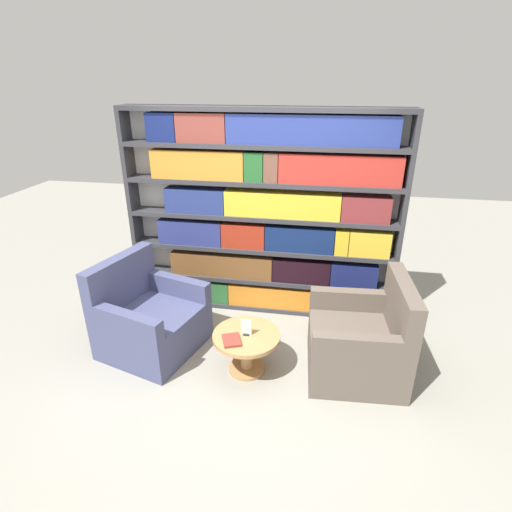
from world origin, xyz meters
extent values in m
plane|color=gray|center=(0.00, 0.00, 0.00)|extent=(14.00, 14.00, 0.00)
cube|color=silver|center=(0.00, 1.46, 1.19)|extent=(3.13, 0.05, 2.39)
cube|color=#333338|center=(-1.54, 1.33, 1.19)|extent=(0.05, 0.30, 2.39)
cube|color=#333338|center=(1.54, 1.33, 1.19)|extent=(0.05, 0.30, 2.39)
cube|color=#333338|center=(0.00, 1.33, 0.03)|extent=(3.03, 0.30, 0.05)
cube|color=#333338|center=(0.00, 1.33, 0.40)|extent=(3.03, 0.30, 0.05)
cube|color=#333338|center=(0.00, 1.33, 0.80)|extent=(3.03, 0.30, 0.05)
cube|color=#333338|center=(0.00, 1.33, 1.19)|extent=(3.03, 0.30, 0.05)
cube|color=#333338|center=(0.00, 1.33, 1.59)|extent=(3.03, 0.30, 0.05)
cube|color=#333338|center=(0.00, 1.33, 1.99)|extent=(3.03, 0.30, 0.05)
cube|color=#333338|center=(0.00, 1.33, 2.36)|extent=(3.03, 0.30, 0.05)
cube|color=brown|center=(-1.15, 1.31, 0.19)|extent=(0.69, 0.20, 0.27)
cube|color=#2C6634|center=(-0.60, 1.31, 0.19)|extent=(0.41, 0.20, 0.27)
cube|color=orange|center=(0.14, 1.31, 0.19)|extent=(1.05, 0.20, 0.27)
cube|color=gold|center=(0.77, 1.31, 0.19)|extent=(0.21, 0.20, 0.27)
cube|color=#1B532C|center=(1.12, 1.31, 0.19)|extent=(0.47, 0.20, 0.27)
cube|color=brown|center=(-0.48, 1.31, 0.56)|extent=(1.26, 0.20, 0.28)
cube|color=black|center=(0.50, 1.31, 0.56)|extent=(0.67, 0.20, 0.28)
cube|color=navy|center=(1.10, 1.31, 0.56)|extent=(0.53, 0.20, 0.28)
cube|color=navy|center=(-0.84, 1.31, 0.97)|extent=(0.77, 0.20, 0.29)
cube|color=maroon|center=(-0.20, 1.31, 0.97)|extent=(0.51, 0.20, 0.29)
cube|color=navy|center=(0.46, 1.31, 0.97)|extent=(0.78, 0.20, 0.29)
cube|color=gold|center=(0.93, 1.31, 0.97)|extent=(0.15, 0.20, 0.29)
cube|color=gold|center=(1.24, 1.31, 0.97)|extent=(0.45, 0.20, 0.29)
cube|color=navy|center=(-0.76, 1.31, 1.36)|extent=(0.70, 0.20, 0.28)
cube|color=gold|center=(0.24, 1.31, 1.36)|extent=(1.29, 0.20, 0.28)
cube|color=maroon|center=(1.15, 1.31, 1.36)|extent=(0.52, 0.20, 0.28)
cube|color=orange|center=(-0.71, 1.31, 1.77)|extent=(1.05, 0.20, 0.31)
cube|color=#225B28|center=(-0.07, 1.31, 1.77)|extent=(0.20, 0.20, 0.31)
cube|color=brown|center=(0.12, 1.31, 1.77)|extent=(0.15, 0.20, 0.31)
cube|color=#B12E25|center=(0.84, 1.31, 1.77)|extent=(1.27, 0.20, 0.31)
cube|color=navy|center=(-1.08, 1.31, 2.17)|extent=(0.33, 0.20, 0.30)
cube|color=brown|center=(-0.64, 1.31, 2.17)|extent=(0.54, 0.20, 0.30)
cube|color=navy|center=(0.52, 1.31, 2.17)|extent=(1.76, 0.20, 0.30)
cube|color=#42476B|center=(-0.98, 0.31, 0.23)|extent=(1.11, 1.13, 0.45)
cube|color=#42476B|center=(-1.34, 0.41, 0.72)|extent=(0.39, 0.92, 0.53)
cube|color=#42476B|center=(-1.02, -0.10, 0.56)|extent=(0.75, 0.32, 0.21)
cube|color=#42476B|center=(-0.80, 0.67, 0.56)|extent=(0.75, 0.32, 0.21)
cube|color=brown|center=(1.10, 0.31, 0.23)|extent=(0.94, 0.98, 0.45)
cube|color=brown|center=(1.47, 0.33, 0.72)|extent=(0.20, 0.93, 0.53)
cube|color=brown|center=(1.00, 0.70, 0.56)|extent=(0.75, 0.17, 0.21)
cube|color=brown|center=(1.06, -0.10, 0.56)|extent=(0.75, 0.17, 0.21)
cylinder|color=#AD7F4C|center=(0.06, 0.12, 0.19)|extent=(0.12, 0.12, 0.38)
cylinder|color=#AD7F4C|center=(0.06, 0.12, 0.01)|extent=(0.36, 0.36, 0.03)
cylinder|color=#AD7F4C|center=(0.06, 0.12, 0.40)|extent=(0.65, 0.65, 0.04)
cube|color=black|center=(0.06, 0.12, 0.42)|extent=(0.06, 0.06, 0.01)
cube|color=silver|center=(0.06, 0.12, 0.50)|extent=(0.10, 0.01, 0.17)
cube|color=brown|center=(-0.05, -0.02, 0.43)|extent=(0.22, 0.25, 0.02)
camera|label=1|loc=(0.70, -2.99, 2.65)|focal=28.00mm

